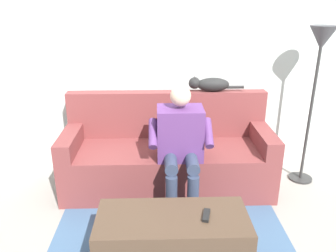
{
  "coord_description": "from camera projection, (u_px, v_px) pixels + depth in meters",
  "views": [
    {
      "loc": [
        0.09,
        2.97,
        1.83
      ],
      "look_at": [
        0.0,
        -0.01,
        0.69
      ],
      "focal_mm": 36.48,
      "sensor_mm": 36.0,
      "label": 1
    }
  ],
  "objects": [
    {
      "name": "ground_plane",
      "position": [
        170.0,
        228.0,
        2.87
      ],
      "size": [
        8.0,
        8.0,
        0.0
      ],
      "primitive_type": "plane",
      "color": "gray"
    },
    {
      "name": "back_wall",
      "position": [
        166.0,
        45.0,
        3.49
      ],
      "size": [
        4.66,
        0.06,
        2.72
      ],
      "primitive_type": "cube",
      "color": "silver",
      "rests_on": "ground"
    },
    {
      "name": "couch",
      "position": [
        168.0,
        157.0,
        3.43
      ],
      "size": [
        2.02,
        0.74,
        0.92
      ],
      "color": "brown",
      "rests_on": "ground"
    },
    {
      "name": "coffee_table",
      "position": [
        172.0,
        240.0,
        2.42
      ],
      "size": [
        1.06,
        0.47,
        0.4
      ],
      "color": "#4C3828",
      "rests_on": "ground"
    },
    {
      "name": "person_solo_seated",
      "position": [
        180.0,
        140.0,
        3.01
      ],
      "size": [
        0.56,
        0.57,
        1.12
      ],
      "color": "#5B3370",
      "rests_on": "ground"
    },
    {
      "name": "cat_on_backrest",
      "position": [
        210.0,
        84.0,
        3.43
      ],
      "size": [
        0.56,
        0.14,
        0.15
      ],
      "color": "black",
      "rests_on": "couch"
    },
    {
      "name": "remote_black",
      "position": [
        206.0,
        215.0,
        2.35
      ],
      "size": [
        0.07,
        0.15,
        0.02
      ],
      "primitive_type": "cube",
      "rotation": [
        0.0,
        0.0,
        1.34
      ],
      "color": "black",
      "rests_on": "coffee_table"
    },
    {
      "name": "floor_rug",
      "position": [
        171.0,
        249.0,
        2.62
      ],
      "size": [
        1.9,
        1.48,
        0.01
      ],
      "primitive_type": "cube",
      "color": "#426084",
      "rests_on": "ground"
    },
    {
      "name": "floor_lamp",
      "position": [
        319.0,
        56.0,
        3.18
      ],
      "size": [
        0.25,
        0.25,
        1.58
      ],
      "color": "#2D2D2D",
      "rests_on": "ground"
    }
  ]
}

